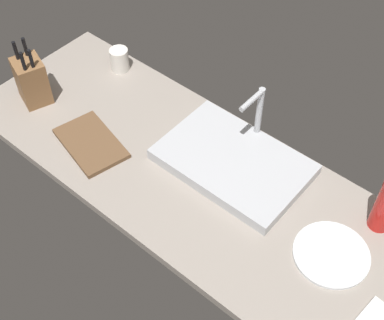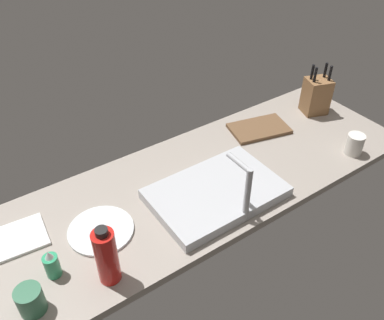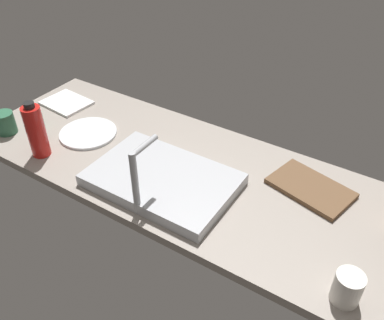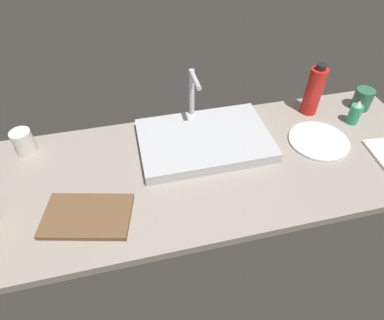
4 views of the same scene
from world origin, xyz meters
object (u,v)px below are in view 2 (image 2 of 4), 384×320
Objects in this scene: faucet at (245,189)px; knife_block at (316,95)px; ceramic_cup at (31,300)px; cutting_board at (259,129)px; soap_bottle at (52,265)px; water_bottle at (106,256)px; dish_towel at (15,239)px; dinner_plate at (101,230)px; sink_basin at (216,193)px; coffee_mug at (355,144)px.

knife_block reaches higher than faucet.
cutting_board is at bearing -164.50° from ceramic_cup.
water_bottle reaches higher than soap_bottle.
cutting_board is (-46.09, -41.48, -14.03)cm from faucet.
dish_towel is at bearing -26.80° from faucet.
sink_basin is at bearing 168.50° from dinner_plate.
cutting_board is at bearing -167.45° from soap_bottle.
dinner_plate is at bearing 10.17° from cutting_board.
faucet reaches higher than cutting_board.
faucet is at bearing 2.08° from coffee_mug.
faucet is at bearing 153.01° from dinner_plate.
dinner_plate is 119.87cm from coffee_mug.
coffee_mug reaches higher than cutting_board.
cutting_board is (-47.41, -26.47, -1.33)cm from sink_basin.
coffee_mug is at bearing 179.34° from water_bottle.
cutting_board is 2.90× the size of coffee_mug.
sink_basin is 72.00cm from coffee_mug.
dinner_plate is 2.49× the size of coffee_mug.
sink_basin is at bearing 179.32° from soap_bottle.
coffee_mug is (-70.85, 12.49, 2.74)cm from sink_basin.
dinner_plate is 35.88cm from ceramic_cup.
soap_bottle reaches higher than coffee_mug.
dish_towel is 2.20× the size of coffee_mug.
faucet is 70.28cm from coffee_mug.
faucet is at bearing 153.20° from dish_towel.
sink_basin is 4.57× the size of soap_bottle.
knife_block is 2.79× the size of ceramic_cup.
water_bottle is (136.18, 34.38, 1.34)cm from knife_block.
knife_block is 1.09× the size of dinner_plate.
faucet is 2.55× the size of coffee_mug.
soap_bottle is at bearing 106.76° from dish_towel.
faucet is 80.02cm from ceramic_cup.
coffee_mug is (-145.49, 35.85, 4.37)cm from dish_towel.
sink_basin is 2.43× the size of dish_towel.
water_bottle is 23.89cm from dinner_plate.
water_bottle is (100.16, 37.53, 10.27)cm from cutting_board.
water_bottle is at bearing 74.14° from dinner_plate.
water_bottle reaches higher than coffee_mug.
coffee_mug is 1.03× the size of ceramic_cup.
water_bottle is 25.96cm from ceramic_cup.
coffee_mug is at bearing 174.52° from soap_bottle.
water_bottle is at bearing -0.66° from coffee_mug.
ceramic_cup is at bearing 42.40° from soap_bottle.
coffee_mug is at bearing -177.92° from faucet.
coffee_mug is at bearing 170.00° from sink_basin.
knife_block reaches higher than coffee_mug.
soap_bottle is at bearing 27.85° from knife_block.
water_bottle reaches higher than dinner_plate.
faucet reaches higher than dinner_plate.
dinner_plate is at bearing -105.86° from water_bottle.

